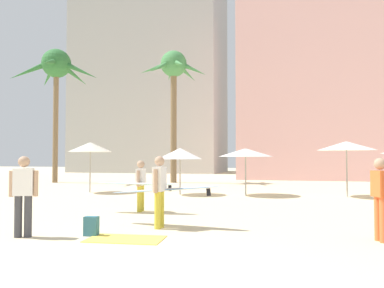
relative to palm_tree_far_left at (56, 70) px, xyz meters
The scene contains 15 objects.
ground 24.15m from the palm_tree_far_left, 55.13° to the right, with size 120.00×120.00×0.00m, color beige.
hotel_pink 24.73m from the palm_tree_far_left, 28.97° to the left, with size 19.98×11.43×17.05m, color beige.
hotel_tower_gray 22.94m from the palm_tree_far_left, 92.51° to the left, with size 17.57×9.09×34.14m, color #A8A8A3.
palm_tree_far_left is the anchor object (origin of this frame).
palm_tree_left 8.18m from the palm_tree_far_left, 13.97° to the left, with size 4.84×4.50×9.13m.
cafe_umbrella_0 10.50m from the palm_tree_far_left, 45.66° to the right, with size 2.11×2.11×2.46m.
cafe_umbrella_1 13.88m from the palm_tree_far_left, 30.46° to the right, with size 2.08×2.08×2.15m.
cafe_umbrella_2 19.79m from the palm_tree_far_left, 17.03° to the right, with size 2.51×2.51×2.41m.
cafe_umbrella_3 16.13m from the palm_tree_far_left, 23.30° to the right, with size 2.45×2.45×2.12m.
beach_towel 21.83m from the palm_tree_far_left, 52.23° to the right, with size 1.57×0.90×0.01m, color #F4CC4C.
backpack 21.15m from the palm_tree_far_left, 53.93° to the right, with size 0.31×0.26×0.42m.
person_mid_right 18.00m from the palm_tree_far_left, 47.54° to the right, with size 2.63×0.89×1.61m.
person_mid_center 20.57m from the palm_tree_far_left, 48.86° to the right, with size 2.97×0.94×1.74m.
person_near_left 20.59m from the palm_tree_far_left, 58.01° to the right, with size 0.59×0.36×1.73m.
person_near_right 24.14m from the palm_tree_far_left, 40.52° to the right, with size 0.33×0.60×1.69m.
Camera 1 is at (2.81, -4.91, 1.69)m, focal length 36.46 mm.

